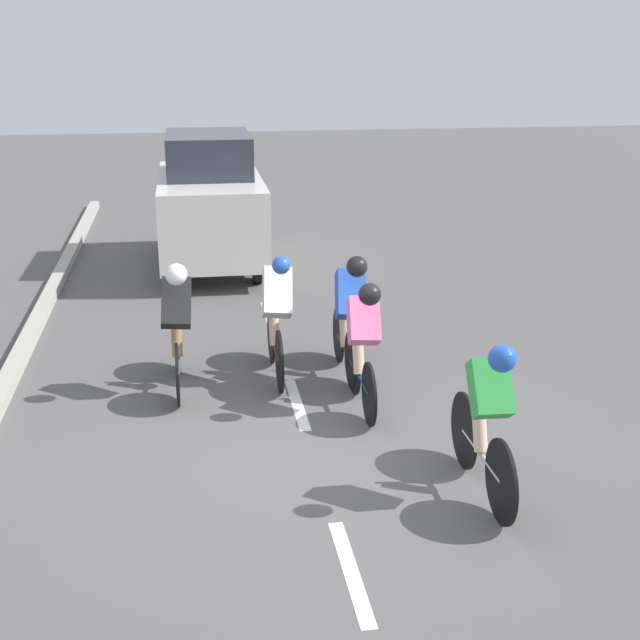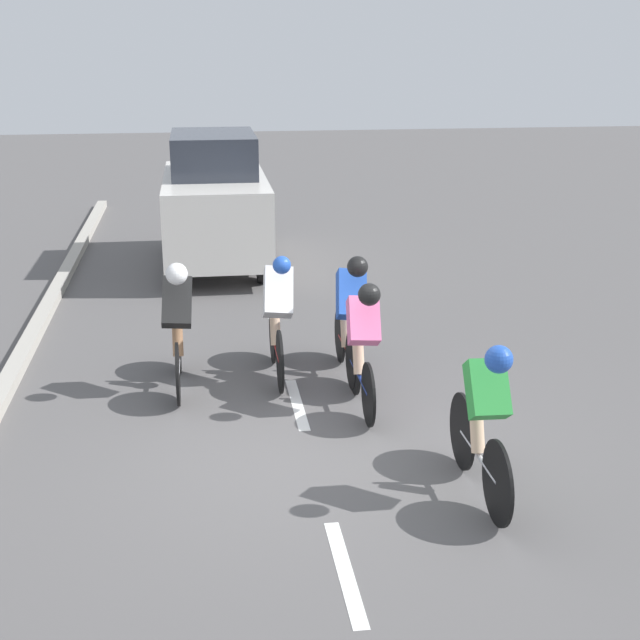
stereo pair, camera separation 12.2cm
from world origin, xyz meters
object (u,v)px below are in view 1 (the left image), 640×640
object	(u,v)px
cyclist_green	(488,415)
support_car	(210,202)
cyclist_white	(277,315)
cyclist_black	(177,322)
cyclist_blue	(349,313)
cyclist_pink	(363,340)

from	to	relation	value
cyclist_green	support_car	world-z (taller)	support_car
cyclist_green	cyclist_white	xyz separation A→B (m)	(1.47, -3.05, 0.01)
cyclist_green	cyclist_black	size ratio (longest dim) A/B	1.03
cyclist_blue	support_car	bearing A→B (deg)	-76.22
cyclist_black	cyclist_pink	xyz separation A→B (m)	(-1.93, 0.80, -0.04)
cyclist_white	support_car	bearing A→B (deg)	-84.17
cyclist_green	cyclist_black	bearing A→B (deg)	-47.53
cyclist_green	cyclist_blue	xyz separation A→B (m)	(0.65, -2.91, 0.04)
support_car	cyclist_blue	bearing A→B (deg)	103.78
cyclist_green	cyclist_white	distance (m)	3.38
cyclist_pink	support_car	bearing A→B (deg)	-78.14
cyclist_black	cyclist_white	size ratio (longest dim) A/B	1.00
cyclist_white	cyclist_pink	size ratio (longest dim) A/B	1.00
cyclist_black	support_car	xyz separation A→B (m)	(-0.57, -5.69, 0.31)
cyclist_blue	cyclist_pink	bearing A→B (deg)	88.88
cyclist_black	cyclist_white	xyz separation A→B (m)	(-1.13, -0.21, -0.03)
cyclist_black	cyclist_pink	bearing A→B (deg)	157.55
cyclist_black	cyclist_blue	bearing A→B (deg)	-178.03
cyclist_green	cyclist_pink	bearing A→B (deg)	-71.85
cyclist_white	cyclist_black	bearing A→B (deg)	10.53
cyclist_blue	cyclist_black	size ratio (longest dim) A/B	1.02
cyclist_green	cyclist_pink	distance (m)	2.15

